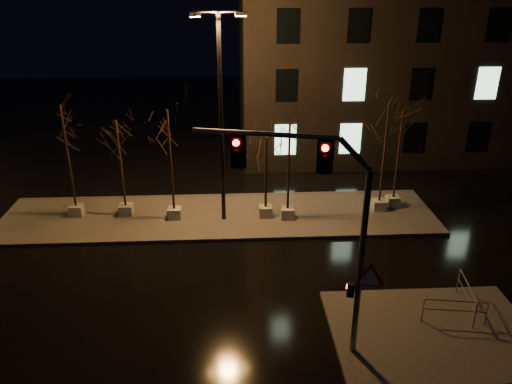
{
  "coord_description": "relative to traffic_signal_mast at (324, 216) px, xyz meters",
  "views": [
    {
      "loc": [
        0.66,
        -17.0,
        11.39
      ],
      "look_at": [
        1.71,
        2.72,
        2.8
      ],
      "focal_mm": 35.0,
      "sensor_mm": 36.0,
      "label": 1
    }
  ],
  "objects": [
    {
      "name": "traffic_signal_mast",
      "position": [
        0.0,
        0.0,
        0.0
      ],
      "size": [
        5.76,
        1.56,
        7.23
      ],
      "rotation": [
        0.0,
        0.0,
        -0.24
      ],
      "color": "slate",
      "rests_on": "sidewalk_corner"
    },
    {
      "name": "tree_0",
      "position": [
        -10.6,
        10.34,
        -0.3
      ],
      "size": [
        1.8,
        1.8,
        5.87
      ],
      "color": "#ABABA0",
      "rests_on": "median"
    },
    {
      "name": "sidewalk_corner",
      "position": [
        4.14,
        0.5,
        -4.82
      ],
      "size": [
        7.0,
        5.0,
        0.15
      ],
      "primitive_type": "cube",
      "color": "#47443F",
      "rests_on": "ground"
    },
    {
      "name": "streetlight_main",
      "position": [
        -3.12,
        9.54,
        0.95
      ],
      "size": [
        2.47,
        0.68,
        9.88
      ],
      "rotation": [
        0.0,
        0.0,
        0.17
      ],
      "color": "black",
      "rests_on": "median"
    },
    {
      "name": "tree_3",
      "position": [
        -1.01,
        9.71,
        -1.5
      ],
      "size": [
        1.8,
        1.8,
        4.28
      ],
      "color": "#ABABA0",
      "rests_on": "median"
    },
    {
      "name": "building",
      "position": [
        10.64,
        22.0,
        2.6
      ],
      "size": [
        25.0,
        12.0,
        15.0
      ],
      "primitive_type": "cube",
      "color": "black",
      "rests_on": "ground"
    },
    {
      "name": "tree_4",
      "position": [
        0.08,
        9.47,
        -0.9
      ],
      "size": [
        1.8,
        1.8,
        5.08
      ],
      "color": "#ABABA0",
      "rests_on": "median"
    },
    {
      "name": "guard_rail_b",
      "position": [
        5.74,
        1.66,
        -4.07
      ],
      "size": [
        0.38,
        2.19,
        1.05
      ],
      "rotation": [
        0.0,
        0.0,
        1.42
      ],
      "color": "slate",
      "rests_on": "sidewalk_corner"
    },
    {
      "name": "guard_rail_a",
      "position": [
        4.97,
        0.88,
        -4.13
      ],
      "size": [
        2.17,
        0.39,
        0.95
      ],
      "rotation": [
        0.0,
        0.0,
        -0.16
      ],
      "color": "slate",
      "rests_on": "sidewalk_corner"
    },
    {
      "name": "tree_6",
      "position": [
        5.8,
        10.57,
        -0.7
      ],
      "size": [
        1.8,
        1.8,
        5.33
      ],
      "color": "#ABABA0",
      "rests_on": "median"
    },
    {
      "name": "tree_5",
      "position": [
        4.93,
        10.15,
        -0.34
      ],
      "size": [
        1.8,
        1.8,
        5.81
      ],
      "color": "#ABABA0",
      "rests_on": "median"
    },
    {
      "name": "ground",
      "position": [
        -3.36,
        4.0,
        -4.9
      ],
      "size": [
        90.0,
        90.0,
        0.0
      ],
      "primitive_type": "plane",
      "color": "black",
      "rests_on": "ground"
    },
    {
      "name": "median",
      "position": [
        -3.36,
        10.0,
        -4.82
      ],
      "size": [
        22.0,
        5.0,
        0.15
      ],
      "primitive_type": "cube",
      "color": "#47443F",
      "rests_on": "ground"
    },
    {
      "name": "tree_1",
      "position": [
        -8.1,
        10.25,
        -0.88
      ],
      "size": [
        1.8,
        1.8,
        5.1
      ],
      "color": "#ABABA0",
      "rests_on": "median"
    },
    {
      "name": "tree_2",
      "position": [
        -5.6,
        9.74,
        -0.42
      ],
      "size": [
        1.8,
        1.8,
        5.71
      ],
      "color": "#ABABA0",
      "rests_on": "median"
    }
  ]
}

